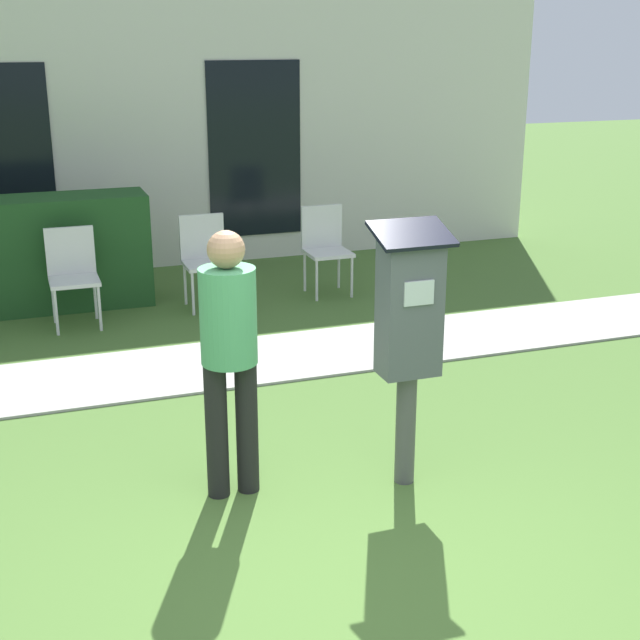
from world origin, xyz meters
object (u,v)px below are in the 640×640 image
(parking_meter, at_px, (409,322))
(outdoor_chair_left, at_px, (73,269))
(outdoor_chair_right, at_px, (325,243))
(outdoor_chair_middle, at_px, (205,253))
(person_standing, at_px, (229,344))

(parking_meter, relative_size, outdoor_chair_left, 1.77)
(outdoor_chair_left, xyz_separation_m, outdoor_chair_right, (2.55, 0.24, 0.00))
(outdoor_chair_left, height_order, outdoor_chair_middle, same)
(parking_meter, distance_m, outdoor_chair_left, 4.16)
(person_standing, xyz_separation_m, outdoor_chair_middle, (0.68, 3.79, -0.40))
(person_standing, relative_size, outdoor_chair_left, 1.76)
(outdoor_chair_middle, xyz_separation_m, outdoor_chair_right, (1.28, 0.05, 0.00))
(person_standing, height_order, outdoor_chair_middle, person_standing)
(parking_meter, height_order, outdoor_chair_left, parking_meter)
(outdoor_chair_left, relative_size, outdoor_chair_right, 1.00)
(parking_meter, height_order, outdoor_chair_middle, parking_meter)
(parking_meter, xyz_separation_m, outdoor_chair_middle, (-0.33, 4.00, -0.49))
(parking_meter, bearing_deg, person_standing, 168.20)
(person_standing, bearing_deg, outdoor_chair_middle, 53.51)
(person_standing, xyz_separation_m, outdoor_chair_right, (1.96, 3.84, -0.40))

